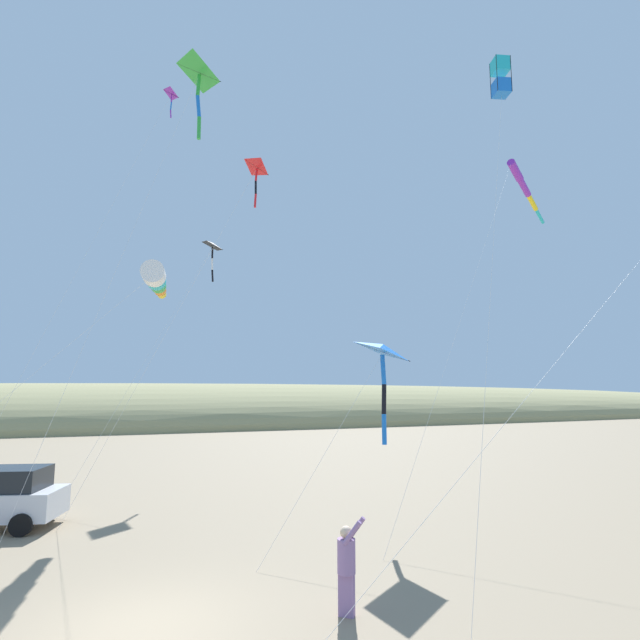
# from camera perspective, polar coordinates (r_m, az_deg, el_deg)

# --- Properties ---
(ground_plane) EXTENTS (600.00, 600.00, 0.00)m
(ground_plane) POSITION_cam_1_polar(r_m,az_deg,el_deg) (11.21, -20.03, -30.17)
(ground_plane) COLOR gray
(dune_ridge_grassy) EXTENTS (28.00, 240.00, 9.88)m
(dune_ridge_grassy) POSITION_cam_1_polar(r_m,az_deg,el_deg) (65.47, -19.65, -11.12)
(dune_ridge_grassy) COLOR #938E60
(dune_ridge_grassy) RESTS_ON ground_plane
(person_adult_flyer) EXTENTS (0.63, 0.66, 1.83)m
(person_adult_flyer) POSITION_cam_1_polar(r_m,az_deg,el_deg) (10.85, 3.08, -25.75)
(person_adult_flyer) COLOR #8E6B9E
(person_adult_flyer) RESTS_ON ground_plane
(kite_delta_green_low_center) EXTENTS (6.14, 5.88, 17.61)m
(kite_delta_green_low_center) POSITION_cam_1_polar(r_m,az_deg,el_deg) (23.32, -13.45, 25.64)
(kite_delta_green_low_center) COLOR green
(kite_delta_green_low_center) RESTS_ON ground_plane
(kite_box_red_high_left) EXTENTS (5.64, 6.14, 15.66)m
(kite_box_red_high_left) POSITION_cam_1_polar(r_m,az_deg,el_deg) (20.19, 19.85, 24.48)
(kite_box_red_high_left) COLOR #1EB7C6
(kite_box_red_high_left) RESTS_ON ground_plane
(kite_windsock_striped_overhead) EXTENTS (6.01, 8.48, 8.78)m
(kite_windsock_striped_overhead) POSITION_cam_1_polar(r_m,az_deg,el_deg) (19.82, -18.14, 4.29)
(kite_windsock_striped_overhead) COLOR white
(kite_windsock_striped_overhead) RESTS_ON ground_plane
(kite_windsock_white_trailing) EXTENTS (9.62, 15.17, 15.39)m
(kite_windsock_white_trailing) POSITION_cam_1_polar(r_m,az_deg,el_deg) (28.59, 22.11, 13.95)
(kite_windsock_white_trailing) COLOR purple
(kite_windsock_white_trailing) RESTS_ON ground_plane
(kite_delta_rainbow_low_near) EXTENTS (1.16, 6.49, 12.98)m
(kite_delta_rainbow_low_near) POSITION_cam_1_polar(r_m,az_deg,el_deg) (20.03, -7.16, 16.73)
(kite_delta_rainbow_low_near) COLOR red
(kite_delta_rainbow_low_near) RESTS_ON ground_plane
(kite_delta_long_streamer_right) EXTENTS (9.02, 6.84, 12.64)m
(kite_delta_long_streamer_right) POSITION_cam_1_polar(r_m,az_deg,el_deg) (29.15, -12.08, 8.19)
(kite_delta_long_streamer_right) COLOR black
(kite_delta_long_streamer_right) RESTS_ON ground_plane
(kite_delta_blue_topmost) EXTENTS (3.13, 5.49, 5.96)m
(kite_delta_blue_topmost) POSITION_cam_1_polar(r_m,az_deg,el_deg) (16.04, 7.22, -3.63)
(kite_delta_blue_topmost) COLOR blue
(kite_delta_blue_topmost) RESTS_ON ground_plane
(kite_delta_teal_far_right) EXTENTS (7.75, 6.61, 19.68)m
(kite_delta_teal_far_right) POSITION_cam_1_polar(r_m,az_deg,el_deg) (29.28, -16.65, 23.20)
(kite_delta_teal_far_right) COLOR purple
(kite_delta_teal_far_right) RESTS_ON ground_plane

